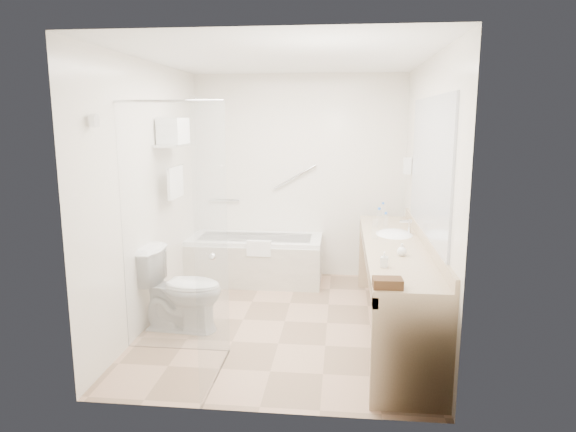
# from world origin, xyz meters

# --- Properties ---
(floor) EXTENTS (3.20, 3.20, 0.00)m
(floor) POSITION_xyz_m (0.00, 0.00, 0.00)
(floor) COLOR tan
(floor) RESTS_ON ground
(ceiling) EXTENTS (2.60, 3.20, 0.10)m
(ceiling) POSITION_xyz_m (0.00, 0.00, 2.50)
(ceiling) COLOR white
(ceiling) RESTS_ON wall_back
(wall_back) EXTENTS (2.60, 0.10, 2.50)m
(wall_back) POSITION_xyz_m (0.00, 1.60, 1.25)
(wall_back) COLOR silver
(wall_back) RESTS_ON ground
(wall_front) EXTENTS (2.60, 0.10, 2.50)m
(wall_front) POSITION_xyz_m (0.00, -1.60, 1.25)
(wall_front) COLOR silver
(wall_front) RESTS_ON ground
(wall_left) EXTENTS (0.10, 3.20, 2.50)m
(wall_left) POSITION_xyz_m (-1.30, 0.00, 1.25)
(wall_left) COLOR silver
(wall_left) RESTS_ON ground
(wall_right) EXTENTS (0.10, 3.20, 2.50)m
(wall_right) POSITION_xyz_m (1.30, 0.00, 1.25)
(wall_right) COLOR silver
(wall_right) RESTS_ON ground
(bathtub) EXTENTS (1.60, 0.73, 0.59)m
(bathtub) POSITION_xyz_m (-0.50, 1.24, 0.28)
(bathtub) COLOR white
(bathtub) RESTS_ON floor
(grab_bar_short) EXTENTS (0.40, 0.03, 0.03)m
(grab_bar_short) POSITION_xyz_m (-0.95, 1.56, 0.95)
(grab_bar_short) COLOR silver
(grab_bar_short) RESTS_ON wall_back
(grab_bar_long) EXTENTS (0.53, 0.03, 0.33)m
(grab_bar_long) POSITION_xyz_m (-0.05, 1.56, 1.25)
(grab_bar_long) COLOR silver
(grab_bar_long) RESTS_ON wall_back
(shower_enclosure) EXTENTS (0.96, 0.91, 2.11)m
(shower_enclosure) POSITION_xyz_m (-0.63, -0.93, 1.07)
(shower_enclosure) COLOR silver
(shower_enclosure) RESTS_ON floor
(towel_shelf) EXTENTS (0.24, 0.55, 0.81)m
(towel_shelf) POSITION_xyz_m (-1.17, 0.35, 1.75)
(towel_shelf) COLOR silver
(towel_shelf) RESTS_ON wall_left
(vanity_counter) EXTENTS (0.55, 2.70, 0.95)m
(vanity_counter) POSITION_xyz_m (1.02, -0.15, 0.64)
(vanity_counter) COLOR tan
(vanity_counter) RESTS_ON floor
(sink) EXTENTS (0.40, 0.52, 0.14)m
(sink) POSITION_xyz_m (1.05, 0.25, 0.82)
(sink) COLOR white
(sink) RESTS_ON vanity_counter
(faucet) EXTENTS (0.03, 0.03, 0.14)m
(faucet) POSITION_xyz_m (1.20, 0.25, 0.93)
(faucet) COLOR silver
(faucet) RESTS_ON vanity_counter
(mirror) EXTENTS (0.02, 2.00, 1.20)m
(mirror) POSITION_xyz_m (1.29, -0.15, 1.55)
(mirror) COLOR #ACB0B8
(mirror) RESTS_ON wall_right
(hairdryer_unit) EXTENTS (0.08, 0.10, 0.18)m
(hairdryer_unit) POSITION_xyz_m (1.25, 1.05, 1.45)
(hairdryer_unit) COLOR silver
(hairdryer_unit) RESTS_ON wall_right
(toilet) EXTENTS (0.83, 0.51, 0.78)m
(toilet) POSITION_xyz_m (-0.95, -0.27, 0.39)
(toilet) COLOR white
(toilet) RESTS_ON floor
(amenity_basket) EXTENTS (0.20, 0.14, 0.07)m
(amenity_basket) POSITION_xyz_m (0.85, -1.40, 0.88)
(amenity_basket) COLOR #412A17
(amenity_basket) RESTS_ON vanity_counter
(soap_bottle_a) EXTENTS (0.08, 0.13, 0.06)m
(soap_bottle_a) POSITION_xyz_m (0.87, -0.91, 0.88)
(soap_bottle_a) COLOR silver
(soap_bottle_a) RESTS_ON vanity_counter
(soap_bottle_b) EXTENTS (0.08, 0.11, 0.08)m
(soap_bottle_b) POSITION_xyz_m (1.04, -0.56, 0.89)
(soap_bottle_b) COLOR silver
(soap_bottle_b) RESTS_ON vanity_counter
(water_bottle_left) EXTENTS (0.05, 0.05, 0.18)m
(water_bottle_left) POSITION_xyz_m (1.00, 1.10, 0.93)
(water_bottle_left) COLOR silver
(water_bottle_left) RESTS_ON vanity_counter
(water_bottle_mid) EXTENTS (0.06, 0.06, 0.19)m
(water_bottle_mid) POSITION_xyz_m (0.93, 0.69, 0.94)
(water_bottle_mid) COLOR silver
(water_bottle_mid) RESTS_ON vanity_counter
(water_bottle_right) EXTENTS (0.05, 0.05, 0.17)m
(water_bottle_right) POSITION_xyz_m (0.99, 0.54, 0.93)
(water_bottle_right) COLOR silver
(water_bottle_right) RESTS_ON vanity_counter
(drinking_glass_near) EXTENTS (0.08, 0.08, 0.08)m
(drinking_glass_near) POSITION_xyz_m (0.89, 0.57, 0.89)
(drinking_glass_near) COLOR silver
(drinking_glass_near) RESTS_ON vanity_counter
(drinking_glass_far) EXTENTS (0.07, 0.07, 0.08)m
(drinking_glass_far) POSITION_xyz_m (0.85, 0.03, 0.89)
(drinking_glass_far) COLOR silver
(drinking_glass_far) RESTS_ON vanity_counter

